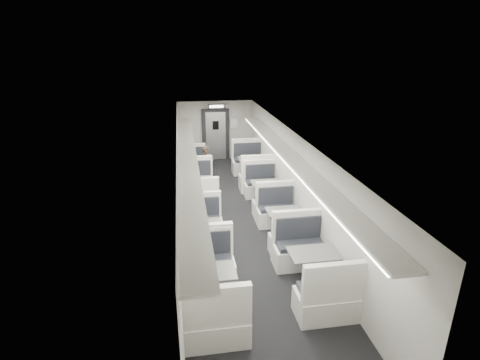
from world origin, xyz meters
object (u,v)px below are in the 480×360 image
object	(u,v)px
booth_left_d	(211,289)
passenger	(207,167)
booth_right_d	(312,270)
booth_left_c	(204,238)
booth_left_b	(197,191)
booth_right_a	(252,169)
booth_right_b	(266,194)
booth_right_c	(284,224)
booth_left_a	(194,169)
exit_sign	(216,106)
vestibule_door	(216,135)

from	to	relation	value
booth_left_d	passenger	world-z (taller)	passenger
booth_right_d	booth_left_c	bearing A→B (deg)	140.02
booth_left_b	booth_right_a	xyz separation A→B (m)	(2.00, 1.71, 0.02)
booth_left_c	booth_right_b	world-z (taller)	booth_right_b
booth_left_d	booth_right_c	world-z (taller)	booth_left_d
booth_right_a	booth_right_c	bearing A→B (deg)	-90.00
booth_right_a	booth_right_b	size ratio (longest dim) A/B	1.12
booth_left_b	booth_left_d	world-z (taller)	booth_left_b
booth_left_b	passenger	xyz separation A→B (m)	(0.39, 1.42, 0.29)
booth_left_a	exit_sign	bearing A→B (deg)	59.49
booth_left_b	booth_left_c	xyz separation A→B (m)	(0.00, -2.80, -0.03)
booth_right_d	booth_left_b	bearing A→B (deg)	114.06
vestibule_door	exit_sign	xyz separation A→B (m)	(0.00, -0.49, 1.24)
booth_left_c	booth_left_b	bearing A→B (deg)	90.00
booth_left_a	passenger	world-z (taller)	passenger
booth_right_c	passenger	bearing A→B (deg)	112.71
booth_right_a	booth_left_d	bearing A→B (deg)	-107.16
booth_right_d	exit_sign	distance (m)	8.73
booth_left_c	booth_right_a	distance (m)	4.94
exit_sign	booth_right_d	bearing A→B (deg)	-83.26
booth_left_b	booth_left_d	xyz separation A→B (m)	(0.00, -4.77, -0.00)
booth_left_d	passenger	xyz separation A→B (m)	(0.39, 6.19, 0.30)
vestibule_door	exit_sign	distance (m)	1.33
booth_right_a	passenger	bearing A→B (deg)	-169.73
booth_right_c	booth_right_b	bearing A→B (deg)	90.00
booth_right_c	booth_right_d	world-z (taller)	booth_right_d
passenger	booth_right_a	bearing A→B (deg)	19.86
booth_right_b	booth_right_c	xyz separation A→B (m)	(0.00, -2.00, 0.00)
booth_left_c	booth_right_b	size ratio (longest dim) A/B	0.99
booth_left_c	vestibule_door	distance (m)	7.37
booth_right_a	booth_right_c	xyz separation A→B (m)	(0.00, -4.14, -0.04)
booth_left_a	vestibule_door	distance (m)	2.50
booth_left_b	booth_right_a	bearing A→B (deg)	40.54
booth_right_b	booth_right_d	distance (m)	4.04
booth_left_a	passenger	bearing A→B (deg)	-65.95
booth_left_b	booth_left_c	size ratio (longest dim) A/B	1.07
booth_left_d	booth_right_b	distance (m)	4.77
passenger	exit_sign	distance (m)	3.08
passenger	booth_left_a	bearing A→B (deg)	123.64
booth_left_c	booth_right_d	xyz separation A→B (m)	(2.00, -1.68, 0.03)
passenger	booth_left_b	bearing A→B (deg)	-95.70
booth_right_b	booth_right_a	bearing A→B (deg)	90.00
booth_left_d	vestibule_door	size ratio (longest dim) A/B	1.06
booth_left_b	vestibule_door	bearing A→B (deg)	77.40
booth_left_b	booth_left_a	bearing A→B (deg)	90.00
passenger	vestibule_door	world-z (taller)	vestibule_door
booth_left_d	exit_sign	distance (m)	9.01
booth_left_d	booth_right_a	world-z (taller)	booth_right_a
passenger	vestibule_door	distance (m)	3.13
booth_left_b	passenger	distance (m)	1.50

